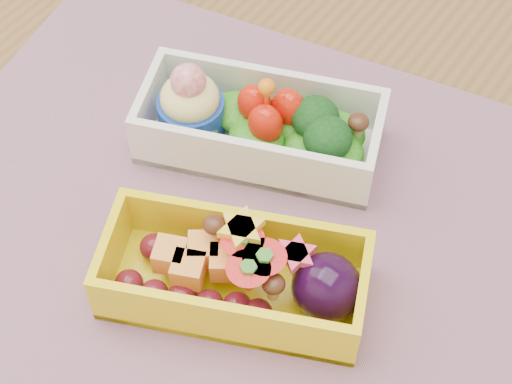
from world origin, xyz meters
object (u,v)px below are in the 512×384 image
Objects in this scene: table at (235,304)px; bento_white at (259,126)px; bento_yellow at (240,275)px; placemat at (244,222)px.

bento_white is (-0.03, 0.08, 0.13)m from table.
table is 0.14m from bento_yellow.
bento_white is at bearing 112.51° from table.
bento_white is (-0.03, 0.07, 0.03)m from placemat.
bento_yellow is at bearing -81.38° from bento_white.
placemat is 2.52× the size of bento_white.
table is 6.04× the size of bento_yellow.
placemat is 2.59× the size of bento_yellow.
table is at bearing -88.12° from bento_white.
bento_yellow is (0.03, -0.03, 0.13)m from table.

